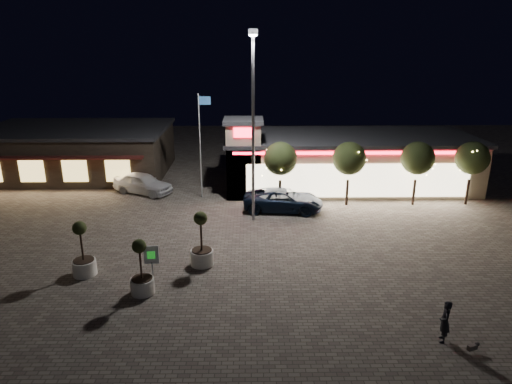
{
  "coord_description": "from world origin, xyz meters",
  "views": [
    {
      "loc": [
        1.78,
        -21.07,
        11.61
      ],
      "look_at": [
        2.16,
        6.0,
        2.68
      ],
      "focal_mm": 32.0,
      "sensor_mm": 36.0,
      "label": 1
    }
  ],
  "objects_px": {
    "pickup_truck": "(283,200)",
    "valet_sign": "(152,258)",
    "planter_left": "(83,258)",
    "white_sedan": "(143,183)",
    "pedestrian": "(445,322)",
    "planter_mid": "(142,277)"
  },
  "relations": [
    {
      "from": "white_sedan",
      "to": "pedestrian",
      "type": "bearing_deg",
      "value": -113.89
    },
    {
      "from": "planter_left",
      "to": "pedestrian",
      "type": "bearing_deg",
      "value": -19.43
    },
    {
      "from": "valet_sign",
      "to": "white_sedan",
      "type": "bearing_deg",
      "value": 104.3
    },
    {
      "from": "pickup_truck",
      "to": "white_sedan",
      "type": "relative_size",
      "value": 1.16
    },
    {
      "from": "valet_sign",
      "to": "pedestrian",
      "type": "bearing_deg",
      "value": -19.88
    },
    {
      "from": "pickup_truck",
      "to": "planter_left",
      "type": "bearing_deg",
      "value": 136.84
    },
    {
      "from": "pickup_truck",
      "to": "planter_mid",
      "type": "distance_m",
      "value": 13.66
    },
    {
      "from": "valet_sign",
      "to": "pickup_truck",
      "type": "bearing_deg",
      "value": 55.87
    },
    {
      "from": "pedestrian",
      "to": "valet_sign",
      "type": "bearing_deg",
      "value": -96.16
    },
    {
      "from": "planter_mid",
      "to": "valet_sign",
      "type": "xyz_separation_m",
      "value": [
        0.38,
        0.66,
        0.66
      ]
    },
    {
      "from": "white_sedan",
      "to": "pedestrian",
      "type": "distance_m",
      "value": 25.42
    },
    {
      "from": "white_sedan",
      "to": "planter_left",
      "type": "bearing_deg",
      "value": -154.42
    },
    {
      "from": "pickup_truck",
      "to": "valet_sign",
      "type": "distance_m",
      "value": 12.92
    },
    {
      "from": "pedestrian",
      "to": "planter_mid",
      "type": "relative_size",
      "value": 0.64
    },
    {
      "from": "pedestrian",
      "to": "planter_left",
      "type": "xyz_separation_m",
      "value": [
        -16.5,
        5.82,
        0.02
      ]
    },
    {
      "from": "pickup_truck",
      "to": "valet_sign",
      "type": "bearing_deg",
      "value": 152.23
    },
    {
      "from": "valet_sign",
      "to": "planter_left",
      "type": "bearing_deg",
      "value": 162.08
    },
    {
      "from": "planter_left",
      "to": "white_sedan",
      "type": "bearing_deg",
      "value": 89.78
    },
    {
      "from": "white_sedan",
      "to": "valet_sign",
      "type": "distance_m",
      "value": 15.29
    },
    {
      "from": "planter_left",
      "to": "planter_mid",
      "type": "height_order",
      "value": "planter_left"
    },
    {
      "from": "white_sedan",
      "to": "planter_mid",
      "type": "bearing_deg",
      "value": -141.83
    },
    {
      "from": "pickup_truck",
      "to": "planter_mid",
      "type": "bearing_deg",
      "value": 152.46
    }
  ]
}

